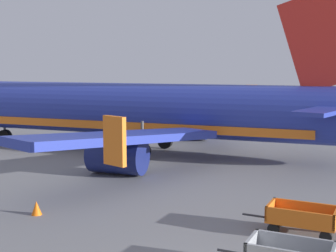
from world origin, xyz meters
TOP-DOWN VIEW (x-y plane):
  - airplane at (-2.85, 21.80)m, footprint 36.26×29.55m
  - baggage_cart_third_in_row at (4.17, 5.08)m, footprint 3.50×2.38m
  - traffic_cone_near_plane at (-6.38, 7.55)m, footprint 0.44×0.44m

SIDE VIEW (x-z plane):
  - traffic_cone_near_plane at x=-6.38m, z-range 0.00..0.58m
  - baggage_cart_third_in_row at x=4.17m, z-range 0.07..1.14m
  - airplane at x=-2.85m, z-range -2.62..8.72m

